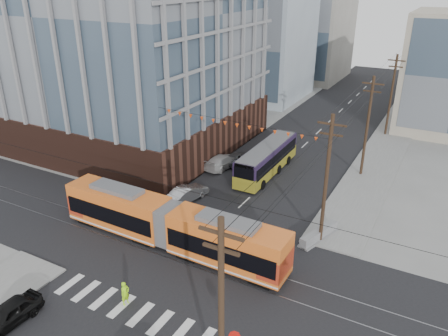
{
  "coord_description": "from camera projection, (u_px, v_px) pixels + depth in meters",
  "views": [
    {
      "loc": [
        16.18,
        -19.86,
        20.28
      ],
      "look_at": [
        -0.67,
        11.13,
        4.66
      ],
      "focal_mm": 35.0,
      "sensor_mm": 36.0,
      "label": 1
    }
  ],
  "objects": [
    {
      "name": "city_bus",
      "position": [
        267.0,
        159.0,
        48.23
      ],
      "size": [
        2.59,
        11.81,
        3.34
      ],
      "primitive_type": null,
      "rotation": [
        0.0,
        0.0,
        0.0
      ],
      "color": "#261938",
      "rests_on": "ground"
    },
    {
      "name": "jersey_barrier",
      "position": [
        319.0,
        234.0,
        36.45
      ],
      "size": [
        2.33,
        4.57,
        0.9
      ],
      "primitive_type": "cube",
      "rotation": [
        0.0,
        0.0,
        -0.31
      ],
      "color": "gray",
      "rests_on": "ground"
    },
    {
      "name": "utility_pole_far",
      "position": [
        407.0,
        75.0,
        70.27
      ],
      "size": [
        0.3,
        0.3,
        11.0
      ],
      "primitive_type": "cylinder",
      "color": "black",
      "rests_on": "ground"
    },
    {
      "name": "parked_car_silver",
      "position": [
        188.0,
        193.0,
        42.63
      ],
      "size": [
        2.47,
        4.84,
        1.52
      ],
      "primitive_type": "imported",
      "rotation": [
        0.0,
        0.0,
        2.95
      ],
      "color": "#A9AAAE",
      "rests_on": "ground"
    },
    {
      "name": "office_building",
      "position": [
        118.0,
        28.0,
        53.53
      ],
      "size": [
        30.0,
        25.0,
        28.6
      ],
      "primitive_type": "cube",
      "color": "#381E16",
      "rests_on": "ground"
    },
    {
      "name": "streetcar",
      "position": [
        170.0,
        225.0,
        34.98
      ],
      "size": [
        20.19,
        3.22,
        3.88
      ],
      "primitive_type": null,
      "rotation": [
        0.0,
        0.0,
        -0.02
      ],
      "color": "orange",
      "rests_on": "ground"
    },
    {
      "name": "black_sedan",
      "position": [
        8.0,
        314.0,
        27.41
      ],
      "size": [
        1.87,
        4.47,
        1.51
      ],
      "primitive_type": "imported",
      "rotation": [
        0.0,
        0.0,
        -0.02
      ],
      "color": "black",
      "rests_on": "ground"
    },
    {
      "name": "utility_pole_near",
      "position": [
        221.0,
        319.0,
        20.47
      ],
      "size": [
        0.3,
        0.3,
        11.0
      ],
      "primitive_type": "cylinder",
      "color": "black",
      "rests_on": "ground"
    },
    {
      "name": "parked_car_grey",
      "position": [
        236.0,
        158.0,
        51.16
      ],
      "size": [
        2.11,
        4.43,
        1.22
      ],
      "primitive_type": "imported",
      "rotation": [
        0.0,
        0.0,
        3.12
      ],
      "color": "#4B4E52",
      "rests_on": "ground"
    },
    {
      "name": "bg_bldg_nw_far",
      "position": [
        307.0,
        29.0,
        91.14
      ],
      "size": [
        16.0,
        18.0,
        20.0
      ],
      "primitive_type": "cube",
      "color": "gray",
      "rests_on": "ground"
    },
    {
      "name": "pedestrian",
      "position": [
        125.0,
        293.0,
        29.04
      ],
      "size": [
        0.54,
        0.71,
        1.75
      ],
      "primitive_type": "imported",
      "rotation": [
        0.0,
        0.0,
        1.36
      ],
      "color": "#A9FD16",
      "rests_on": "ground"
    },
    {
      "name": "parked_car_white",
      "position": [
        223.0,
        161.0,
        49.97
      ],
      "size": [
        2.95,
        5.56,
        1.53
      ],
      "primitive_type": "imported",
      "rotation": [
        0.0,
        0.0,
        2.98
      ],
      "color": "#B3B3B3",
      "rests_on": "ground"
    },
    {
      "name": "bg_bldg_nw_near",
      "position": [
        253.0,
        45.0,
        76.79
      ],
      "size": [
        18.0,
        16.0,
        18.0
      ],
      "primitive_type": "cube",
      "color": "#8C99A5",
      "rests_on": "ground"
    },
    {
      "name": "ground",
      "position": [
        158.0,
        284.0,
        31.23
      ],
      "size": [
        160.0,
        160.0,
        0.0
      ],
      "primitive_type": "plane",
      "color": "slate"
    }
  ]
}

